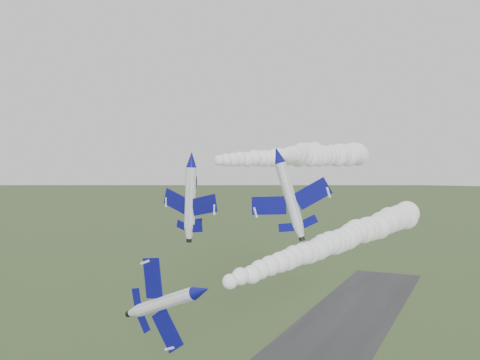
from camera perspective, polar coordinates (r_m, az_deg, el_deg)
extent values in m
cylinder|color=white|center=(58.91, -4.16, -11.72)|extent=(3.10, 8.64, 1.95)
cone|color=navy|center=(54.88, -7.60, -12.76)|extent=(2.24, 2.46, 1.95)
cone|color=white|center=(62.98, -1.30, -10.82)|extent=(2.18, 2.06, 1.95)
cylinder|color=black|center=(63.80, -0.78, -10.66)|extent=(1.06, 0.73, 0.99)
ellipsoid|color=black|center=(56.88, -5.07, -12.01)|extent=(1.69, 3.05, 1.30)
cube|color=navy|center=(59.68, -4.65, -8.83)|extent=(2.11, 2.64, 4.37)
cube|color=navy|center=(59.74, -2.93, -14.38)|extent=(2.11, 2.64, 4.37)
cube|color=navy|center=(62.26, -2.22, -9.56)|extent=(0.96, 1.21, 1.92)
cube|color=navy|center=(62.29, -1.33, -12.39)|extent=(0.96, 1.21, 1.92)
cube|color=navy|center=(61.28, -0.95, -10.73)|extent=(2.31, 1.89, 0.91)
cylinder|color=white|center=(82.18, -5.20, 2.19)|extent=(4.35, 9.30, 1.72)
cone|color=navy|center=(78.35, -8.32, 2.19)|extent=(2.35, 2.81, 1.72)
cone|color=white|center=(86.07, -2.47, 2.18)|extent=(2.23, 2.39, 1.72)
cylinder|color=black|center=(86.85, -1.96, 2.18)|extent=(1.03, 0.88, 0.87)
ellipsoid|color=black|center=(80.57, -6.42, 2.63)|extent=(2.03, 3.35, 1.15)
cube|color=navy|center=(85.20, -6.27, 2.17)|extent=(5.59, 4.00, 0.40)
cube|color=navy|center=(80.42, -3.15, 1.97)|extent=(5.59, 4.00, 0.40)
cube|color=navy|center=(86.61, -3.75, 2.24)|extent=(2.45, 1.80, 0.22)
cube|color=navy|center=(84.14, -2.09, 2.13)|extent=(2.45, 1.80, 0.22)
cube|color=navy|center=(85.15, -3.02, 3.14)|extent=(0.76, 1.75, 2.41)
cylinder|color=white|center=(76.75, 4.08, 2.67)|extent=(3.99, 9.34, 2.02)
cone|color=navy|center=(71.06, 3.43, 2.73)|extent=(2.50, 2.78, 2.02)
cone|color=white|center=(82.24, 4.61, 2.61)|extent=(2.40, 2.35, 2.02)
cylinder|color=black|center=(83.31, 4.71, 2.60)|extent=(1.14, 0.86, 1.02)
ellipsoid|color=black|center=(74.47, 3.70, 3.14)|extent=(2.01, 3.35, 1.34)
cube|color=navy|center=(78.09, 1.92, 1.88)|extent=(5.29, 3.61, 1.54)
cube|color=navy|center=(77.25, 6.50, 3.21)|extent=(5.29, 3.61, 1.54)
cube|color=navy|center=(81.50, 3.36, 2.28)|extent=(2.33, 1.63, 0.71)
cube|color=navy|center=(81.07, 5.69, 2.96)|extent=(2.33, 1.63, 0.71)
cube|color=navy|center=(81.09, 4.23, 3.58)|extent=(1.16, 1.87, 2.33)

